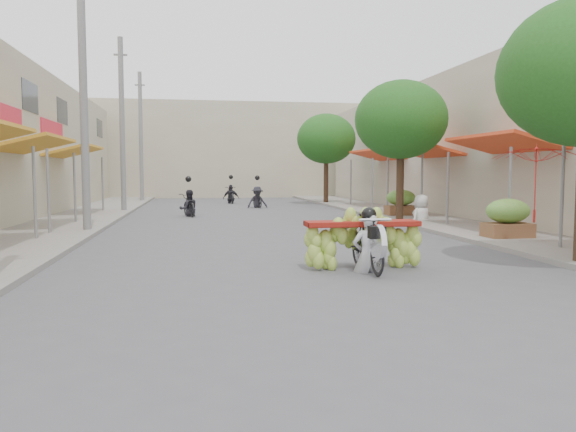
{
  "coord_description": "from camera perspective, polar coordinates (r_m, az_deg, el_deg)",
  "views": [
    {
      "loc": [
        -2.1,
        -5.9,
        1.87
      ],
      "look_at": [
        -0.5,
        3.83,
        1.1
      ],
      "focal_mm": 35.0,
      "sensor_mm": 36.0,
      "label": 1
    }
  ],
  "objects": [
    {
      "name": "ground",
      "position": [
        6.53,
        10.02,
        -12.24
      ],
      "size": [
        120.0,
        120.0,
        0.0
      ],
      "primitive_type": "plane",
      "color": "#515055",
      "rests_on": "ground"
    },
    {
      "name": "sidewalk_left",
      "position": [
        21.54,
        -22.48,
        -0.69
      ],
      "size": [
        4.0,
        60.0,
        0.12
      ],
      "primitive_type": "cube",
      "color": "gray",
      "rests_on": "ground"
    },
    {
      "name": "sidewalk_right",
      "position": [
        22.86,
        14.13,
        -0.2
      ],
      "size": [
        4.0,
        60.0,
        0.12
      ],
      "primitive_type": "cube",
      "color": "gray",
      "rests_on": "ground"
    },
    {
      "name": "shophouse_row_right",
      "position": [
        24.4,
        26.11,
        6.67
      ],
      "size": [
        9.77,
        40.0,
        6.0
      ],
      "color": "#B5AB96",
      "rests_on": "ground"
    },
    {
      "name": "far_building",
      "position": [
        43.98,
        -6.66,
        6.57
      ],
      "size": [
        20.0,
        6.0,
        7.0
      ],
      "primitive_type": "cube",
      "color": "#B3A98E",
      "rests_on": "ground"
    },
    {
      "name": "utility_pole_mid",
      "position": [
        18.33,
        -20.05,
        10.96
      ],
      "size": [
        0.6,
        0.24,
        8.0
      ],
      "color": "slate",
      "rests_on": "ground"
    },
    {
      "name": "utility_pole_far",
      "position": [
        27.18,
        -16.5,
        8.84
      ],
      "size": [
        0.6,
        0.24,
        8.0
      ],
      "color": "slate",
      "rests_on": "ground"
    },
    {
      "name": "utility_pole_back",
      "position": [
        36.11,
        -14.72,
        7.76
      ],
      "size": [
        0.6,
        0.24,
        8.0
      ],
      "color": "slate",
      "rests_on": "ground"
    },
    {
      "name": "street_tree_mid",
      "position": [
        21.35,
        11.41,
        9.53
      ],
      "size": [
        3.4,
        3.4,
        5.25
      ],
      "color": "#3A2719",
      "rests_on": "ground"
    },
    {
      "name": "street_tree_far",
      "position": [
        32.82,
        3.9,
        7.81
      ],
      "size": [
        3.4,
        3.4,
        5.25
      ],
      "color": "#3A2719",
      "rests_on": "ground"
    },
    {
      "name": "produce_crate_mid",
      "position": [
        16.23,
        21.43,
        0.08
      ],
      "size": [
        1.2,
        0.88,
        1.16
      ],
      "color": "brown",
      "rests_on": "ground"
    },
    {
      "name": "produce_crate_far",
      "position": [
        23.44,
        11.39,
        1.56
      ],
      "size": [
        1.2,
        0.88,
        1.16
      ],
      "color": "brown",
      "rests_on": "ground"
    },
    {
      "name": "banana_motorbike",
      "position": [
        10.76,
        7.87,
        -1.89
      ],
      "size": [
        2.21,
        1.91,
        2.04
      ],
      "color": "black",
      "rests_on": "ground"
    },
    {
      "name": "market_umbrella",
      "position": [
        14.88,
        24.08,
        6.74
      ],
      "size": [
        2.27,
        2.27,
        1.92
      ],
      "rotation": [
        0.0,
        0.0,
        0.08
      ],
      "color": "red",
      "rests_on": "ground"
    },
    {
      "name": "pedestrian",
      "position": [
        21.38,
        13.42,
        2.15
      ],
      "size": [
        1.06,
        0.88,
        1.86
      ],
      "rotation": [
        0.0,
        0.0,
        3.58
      ],
      "color": "white",
      "rests_on": "ground"
    },
    {
      "name": "bg_motorbike_a",
      "position": [
        24.08,
        -10.07,
        1.7
      ],
      "size": [
        1.0,
        1.78,
        1.95
      ],
      "color": "black",
      "rests_on": "ground"
    },
    {
      "name": "bg_motorbike_b",
      "position": [
        29.41,
        -3.14,
        2.51
      ],
      "size": [
        1.14,
        1.63,
        1.95
      ],
      "color": "black",
      "rests_on": "ground"
    },
    {
      "name": "bg_motorbike_c",
      "position": [
        33.74,
        -5.81,
        2.6
      ],
      "size": [
        0.98,
        1.75,
        1.95
      ],
      "color": "black",
      "rests_on": "ground"
    }
  ]
}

